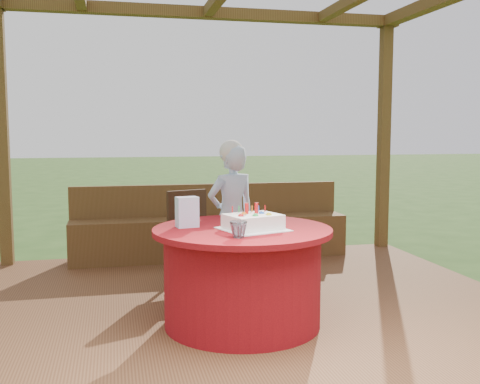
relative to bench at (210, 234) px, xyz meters
name	(u,v)px	position (x,y,z in m)	size (l,w,h in m)	color
ground	(247,318)	(0.00, -1.72, -0.38)	(60.00, 60.00, 0.00)	#284B19
deck	(247,311)	(0.00, -1.72, -0.32)	(4.50, 4.00, 0.12)	brown
pergola	(247,13)	(0.00, -1.72, 2.02)	(4.50, 4.00, 2.72)	brown
bench	(210,234)	(0.00, 0.00, 0.00)	(3.00, 0.42, 0.80)	brown
table	(242,276)	(-0.15, -2.19, 0.09)	(1.27, 1.27, 0.70)	maroon
chair	(192,233)	(-0.34, -0.98, 0.19)	(0.51, 0.51, 0.84)	#352011
elderly_woman	(231,213)	(-0.02, -1.20, 0.40)	(0.53, 0.43, 1.31)	#A1C4EF
birthday_cake	(253,222)	(-0.09, -2.28, 0.49)	(0.51, 0.51, 0.18)	white
gift_bag	(187,212)	(-0.52, -2.07, 0.55)	(0.15, 0.10, 0.22)	#E091C7
drinking_glass	(238,229)	(-0.26, -2.55, 0.49)	(0.11, 0.11, 0.11)	silver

